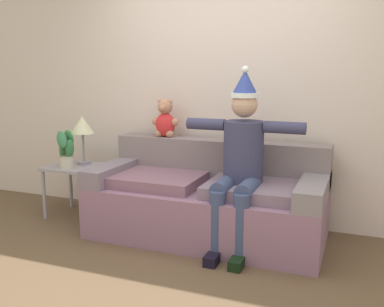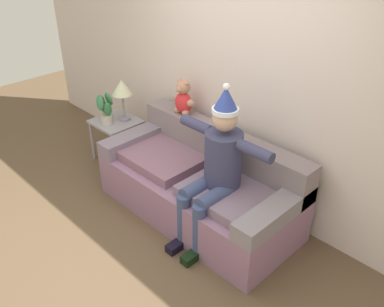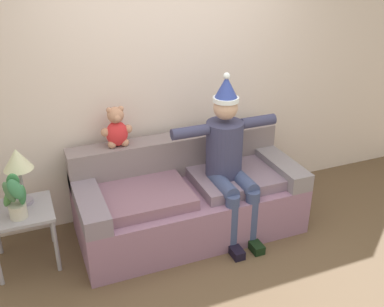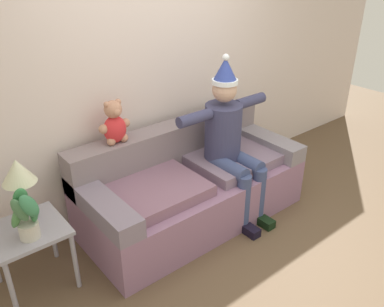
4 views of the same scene
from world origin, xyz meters
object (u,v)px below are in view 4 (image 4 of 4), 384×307
(side_table, at_px, (29,238))
(potted_plant, at_px, (26,215))
(teddy_bear, at_px, (115,124))
(couch, at_px, (190,185))
(table_lamp, at_px, (18,174))
(person_seated, at_px, (230,139))

(side_table, distance_m, potted_plant, 0.30)
(teddy_bear, bearing_deg, couch, -28.02)
(side_table, height_order, table_lamp, table_lamp)
(potted_plant, bearing_deg, couch, 3.08)
(person_seated, height_order, potted_plant, person_seated)
(couch, height_order, person_seated, person_seated)
(couch, bearing_deg, table_lamp, 174.67)
(person_seated, xyz_separation_m, teddy_bear, (-0.91, 0.47, 0.23))
(couch, relative_size, table_lamp, 4.11)
(table_lamp, bearing_deg, side_table, -115.48)
(person_seated, height_order, teddy_bear, person_seated)
(table_lamp, bearing_deg, person_seated, -9.57)
(couch, height_order, teddy_bear, teddy_bear)
(table_lamp, bearing_deg, couch, -5.33)
(person_seated, bearing_deg, couch, 154.03)
(teddy_bear, relative_size, table_lamp, 0.75)
(person_seated, height_order, side_table, person_seated)
(couch, distance_m, person_seated, 0.59)
(teddy_bear, height_order, table_lamp, teddy_bear)
(couch, height_order, table_lamp, table_lamp)
(couch, xyz_separation_m, person_seated, (0.34, -0.17, 0.45))
(couch, distance_m, table_lamp, 1.56)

